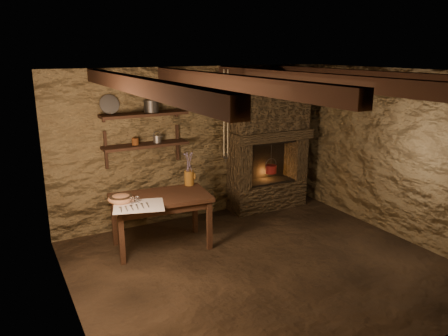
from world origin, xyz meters
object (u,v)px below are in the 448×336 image
stoneware_jug (189,171)px  wooden_bowl (121,199)px  iron_stockpot (151,107)px  work_table (161,220)px  red_pot (271,169)px

stoneware_jug → wooden_bowl: 1.12m
stoneware_jug → wooden_bowl: (-1.08, -0.26, -0.17)m
stoneware_jug → iron_stockpot: (-0.37, 0.45, 0.90)m
work_table → iron_stockpot: size_ratio=6.55×
stoneware_jug → work_table: bearing=-163.9°
stoneware_jug → wooden_bowl: size_ratio=1.42×
wooden_bowl → iron_stockpot: size_ratio=1.61×
wooden_bowl → iron_stockpot: iron_stockpot is taller
red_pot → wooden_bowl: bearing=-167.9°
wooden_bowl → iron_stockpot: 1.46m
work_table → stoneware_jug: 0.82m
wooden_bowl → iron_stockpot: bearing=45.1°
iron_stockpot → red_pot: 2.33m
stoneware_jug → wooden_bowl: bearing=-176.0°
work_table → wooden_bowl: bearing=-174.1°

